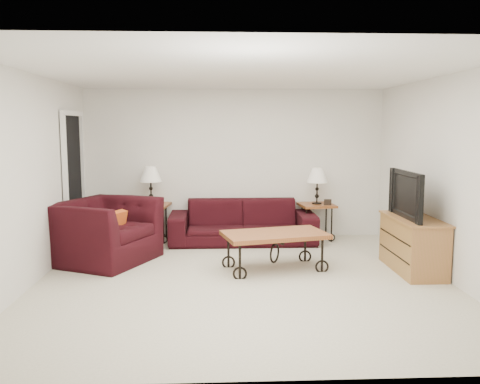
# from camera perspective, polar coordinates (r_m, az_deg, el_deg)

# --- Properties ---
(ground) EXTENTS (5.00, 5.00, 0.00)m
(ground) POSITION_cam_1_polar(r_m,az_deg,el_deg) (6.29, 0.30, -9.90)
(ground) COLOR beige
(ground) RESTS_ON ground
(wall_back) EXTENTS (5.00, 0.02, 2.50)m
(wall_back) POSITION_cam_1_polar(r_m,az_deg,el_deg) (8.52, -0.57, 3.21)
(wall_back) COLOR silver
(wall_back) RESTS_ON ground
(wall_front) EXTENTS (5.00, 0.02, 2.50)m
(wall_front) POSITION_cam_1_polar(r_m,az_deg,el_deg) (3.56, 2.41, -2.59)
(wall_front) COLOR silver
(wall_front) RESTS_ON ground
(wall_left) EXTENTS (0.02, 5.00, 2.50)m
(wall_left) POSITION_cam_1_polar(r_m,az_deg,el_deg) (6.41, -22.61, 1.28)
(wall_left) COLOR silver
(wall_left) RESTS_ON ground
(wall_right) EXTENTS (0.02, 5.00, 2.50)m
(wall_right) POSITION_cam_1_polar(r_m,az_deg,el_deg) (6.65, 22.37, 1.49)
(wall_right) COLOR silver
(wall_right) RESTS_ON ground
(ceiling) EXTENTS (5.00, 5.00, 0.00)m
(ceiling) POSITION_cam_1_polar(r_m,az_deg,el_deg) (6.04, 0.32, 13.39)
(ceiling) COLOR white
(ceiling) RESTS_ON wall_back
(doorway) EXTENTS (0.08, 0.94, 2.04)m
(doorway) POSITION_cam_1_polar(r_m,az_deg,el_deg) (7.99, -18.33, 0.91)
(doorway) COLOR black
(doorway) RESTS_ON ground
(sofa) EXTENTS (2.35, 0.92, 0.69)m
(sofa) POSITION_cam_1_polar(r_m,az_deg,el_deg) (8.17, 0.30, -3.39)
(sofa) COLOR black
(sofa) RESTS_ON ground
(side_table_left) EXTENTS (0.64, 0.64, 0.62)m
(side_table_left) POSITION_cam_1_polar(r_m,az_deg,el_deg) (8.41, -9.97, -3.43)
(side_table_left) COLOR #9A4E27
(side_table_left) RESTS_ON ground
(side_table_right) EXTENTS (0.61, 0.61, 0.60)m
(side_table_right) POSITION_cam_1_polar(r_m,az_deg,el_deg) (8.51, 8.65, -3.33)
(side_table_right) COLOR #9A4E27
(side_table_right) RESTS_ON ground
(lamp_left) EXTENTS (0.39, 0.39, 0.62)m
(lamp_left) POSITION_cam_1_polar(r_m,az_deg,el_deg) (8.32, -10.06, 0.75)
(lamp_left) COLOR black
(lamp_left) RESTS_ON side_table_left
(lamp_right) EXTENTS (0.38, 0.38, 0.60)m
(lamp_right) POSITION_cam_1_polar(r_m,az_deg,el_deg) (8.42, 8.73, 0.68)
(lamp_right) COLOR black
(lamp_right) RESTS_ON side_table_right
(photo_frame_left) EXTENTS (0.12, 0.02, 0.10)m
(photo_frame_left) POSITION_cam_1_polar(r_m,az_deg,el_deg) (8.22, -11.19, -1.16)
(photo_frame_left) COLOR black
(photo_frame_left) RESTS_ON side_table_left
(photo_frame_right) EXTENTS (0.12, 0.03, 0.10)m
(photo_frame_right) POSITION_cam_1_polar(r_m,az_deg,el_deg) (8.34, 9.91, -1.14)
(photo_frame_right) COLOR black
(photo_frame_right) RESTS_ON side_table_right
(coffee_table) EXTENTS (1.45, 1.01, 0.50)m
(coffee_table) POSITION_cam_1_polar(r_m,az_deg,el_deg) (6.67, 3.94, -6.70)
(coffee_table) COLOR #9A4E27
(coffee_table) RESTS_ON ground
(armchair) EXTENTS (1.61, 1.68, 0.86)m
(armchair) POSITION_cam_1_polar(r_m,az_deg,el_deg) (7.27, -15.08, -4.31)
(armchair) COLOR black
(armchair) RESTS_ON ground
(throw_pillow) EXTENTS (0.26, 0.39, 0.39)m
(throw_pillow) POSITION_cam_1_polar(r_m,az_deg,el_deg) (7.17, -14.02, -3.68)
(throw_pillow) COLOR #D3421B
(throw_pillow) RESTS_ON armchair
(tv_stand) EXTENTS (0.49, 1.18, 0.71)m
(tv_stand) POSITION_cam_1_polar(r_m,az_deg,el_deg) (6.94, 18.98, -5.63)
(tv_stand) COLOR #9D5A3A
(tv_stand) RESTS_ON ground
(television) EXTENTS (0.14, 1.05, 0.61)m
(television) POSITION_cam_1_polar(r_m,az_deg,el_deg) (6.82, 19.05, -0.26)
(television) COLOR black
(television) RESTS_ON tv_stand
(backpack) EXTENTS (0.35, 0.31, 0.39)m
(backpack) POSITION_cam_1_polar(r_m,az_deg,el_deg) (8.14, 7.75, -4.57)
(backpack) COLOR black
(backpack) RESTS_ON ground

